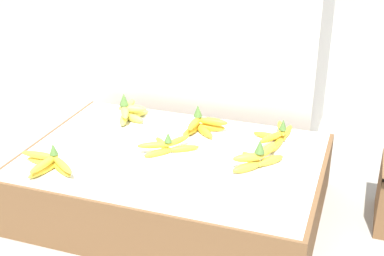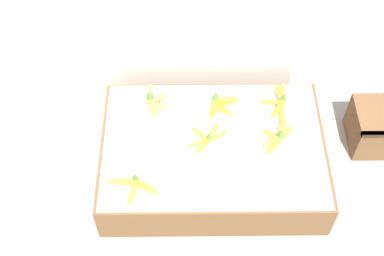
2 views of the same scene
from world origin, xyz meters
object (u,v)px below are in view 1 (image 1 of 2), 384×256
banana_bunch_middle_midright (257,157)px  banana_bunch_back_left (129,112)px  banana_bunch_back_midleft (202,125)px  banana_bunch_front_left (50,163)px  banana_bunch_back_midright (278,135)px  banana_bunch_middle_midleft (167,145)px

banana_bunch_middle_midright → banana_bunch_back_left: banana_bunch_back_left is taller
banana_bunch_back_midleft → banana_bunch_front_left: bearing=-130.8°
banana_bunch_back_left → banana_bunch_back_midright: size_ratio=0.76×
banana_bunch_middle_midright → banana_bunch_back_left: 0.61m
banana_bunch_front_left → banana_bunch_middle_midright: bearing=21.4°
banana_bunch_back_midright → banana_bunch_back_left: bearing=179.5°
banana_bunch_middle_midleft → banana_bunch_middle_midright: banana_bunch_middle_midright is taller
banana_bunch_front_left → banana_bunch_back_midright: banana_bunch_back_midright is taller
banana_bunch_middle_midright → banana_bunch_back_midleft: banana_bunch_middle_midright is taller
banana_bunch_back_left → banana_bunch_back_midleft: (0.32, -0.02, -0.00)m
banana_bunch_back_left → banana_bunch_back_midleft: bearing=-4.3°
banana_bunch_front_left → banana_bunch_back_left: (0.07, 0.47, 0.01)m
banana_bunch_back_left → banana_bunch_back_midright: bearing=-0.5°
banana_bunch_back_left → banana_bunch_front_left: bearing=-98.2°
banana_bunch_middle_midleft → banana_bunch_back_left: banana_bunch_back_left is taller
banana_bunch_middle_midleft → banana_bunch_back_midright: 0.41m
banana_bunch_front_left → banana_bunch_back_left: size_ratio=1.27×
banana_bunch_middle_midleft → banana_bunch_back_left: size_ratio=1.08×
banana_bunch_back_midleft → banana_bunch_middle_midleft: bearing=-109.0°
banana_bunch_back_left → banana_bunch_back_midright: (0.60, -0.01, -0.01)m
banana_bunch_front_left → banana_bunch_back_left: bearing=81.8°
banana_bunch_middle_midright → banana_bunch_back_midright: (0.03, 0.21, -0.01)m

